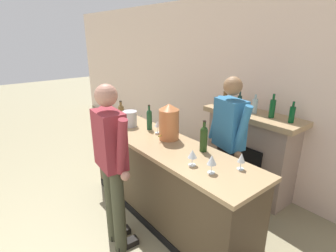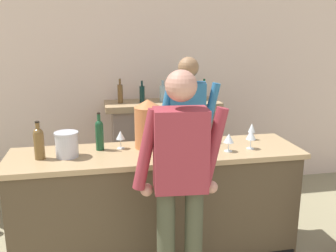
% 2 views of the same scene
% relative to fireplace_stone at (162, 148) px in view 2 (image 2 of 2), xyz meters
% --- Properties ---
extents(wall_back_panel, '(12.00, 0.07, 2.75)m').
position_rel_fireplace_stone_xyz_m(wall_back_panel, '(-0.12, 0.26, 0.76)').
color(wall_back_panel, beige).
rests_on(wall_back_panel, ground_plane).
extents(bar_counter, '(2.52, 0.67, 1.01)m').
position_rel_fireplace_stone_xyz_m(bar_counter, '(-0.28, -1.32, -0.10)').
color(bar_counter, '#4C3C29').
rests_on(bar_counter, ground_plane).
extents(fireplace_stone, '(1.36, 0.52, 1.50)m').
position_rel_fireplace_stone_xyz_m(fireplace_stone, '(0.00, 0.00, 0.00)').
color(fireplace_stone, gray).
rests_on(fireplace_stone, ground_plane).
extents(person_customer, '(0.66, 0.33, 1.78)m').
position_rel_fireplace_stone_xyz_m(person_customer, '(-0.24, -2.01, 0.38)').
color(person_customer, '#424430').
rests_on(person_customer, ground_plane).
extents(person_bartender, '(0.65, 0.36, 1.77)m').
position_rel_fireplace_stone_xyz_m(person_bartender, '(0.14, -0.70, 0.37)').
color(person_bartender, '#292328').
rests_on(person_bartender, ground_plane).
extents(copper_dispenser, '(0.24, 0.28, 0.43)m').
position_rel_fireplace_stone_xyz_m(copper_dispenser, '(-0.34, -1.20, 0.62)').
color(copper_dispenser, '#CA7441').
rests_on(copper_dispenser, bar_counter).
extents(ice_bucket_steel, '(0.19, 0.19, 0.21)m').
position_rel_fireplace_stone_xyz_m(ice_bucket_steel, '(-1.03, -1.32, 0.51)').
color(ice_bucket_steel, silver).
rests_on(ice_bucket_steel, bar_counter).
extents(wine_bottle_riesling_slim, '(0.07, 0.07, 0.33)m').
position_rel_fireplace_stone_xyz_m(wine_bottle_riesling_slim, '(-0.76, -1.19, 0.55)').
color(wine_bottle_riesling_slim, '#194728').
rests_on(wine_bottle_riesling_slim, bar_counter).
extents(wine_bottle_port_short, '(0.08, 0.08, 0.34)m').
position_rel_fireplace_stone_xyz_m(wine_bottle_port_short, '(0.16, -1.13, 0.56)').
color(wine_bottle_port_short, '#1F3A15').
rests_on(wine_bottle_port_short, bar_counter).
extents(wine_bottle_cabernet_heavy, '(0.08, 0.08, 0.31)m').
position_rel_fireplace_stone_xyz_m(wine_bottle_cabernet_heavy, '(-1.24, -1.34, 0.55)').
color(wine_bottle_cabernet_heavy, brown).
rests_on(wine_bottle_cabernet_heavy, bar_counter).
extents(wine_glass_back_row, '(0.09, 0.09, 0.18)m').
position_rel_fireplace_stone_xyz_m(wine_glass_back_row, '(0.53, -1.41, 0.53)').
color(wine_glass_back_row, silver).
rests_on(wine_glass_back_row, bar_counter).
extents(wine_glass_near_bucket, '(0.08, 0.08, 0.16)m').
position_rel_fireplace_stone_xyz_m(wine_glass_near_bucket, '(-0.58, -1.19, 0.52)').
color(wine_glass_near_bucket, silver).
rests_on(wine_glass_near_bucket, bar_counter).
extents(wine_glass_by_dispenser, '(0.09, 0.09, 0.16)m').
position_rel_fireplace_stone_xyz_m(wine_glass_by_dispenser, '(0.32, -1.45, 0.52)').
color(wine_glass_by_dispenser, silver).
rests_on(wine_glass_by_dispenser, bar_counter).
extents(wine_glass_mid_counter, '(0.07, 0.07, 0.16)m').
position_rel_fireplace_stone_xyz_m(wine_glass_mid_counter, '(0.65, -1.15, 0.51)').
color(wine_glass_mid_counter, silver).
rests_on(wine_glass_mid_counter, bar_counter).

